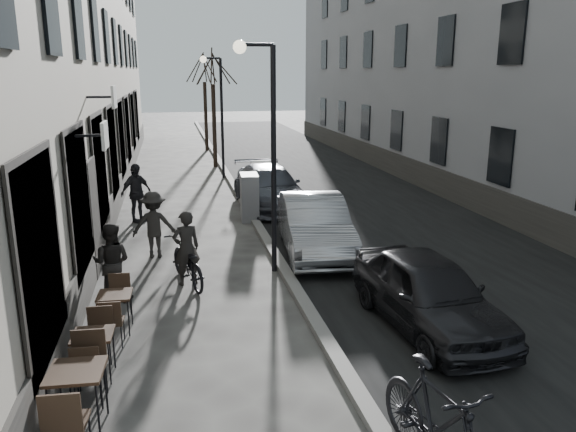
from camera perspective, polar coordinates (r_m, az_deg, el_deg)
name	(u,v)px	position (r m, az deg, el deg)	size (l,w,h in m)	color
ground	(359,426)	(7.81, 7.24, -20.43)	(120.00, 120.00, 0.00)	#3E3C39
road	(322,183)	(23.27, 3.43, 3.38)	(7.30, 60.00, 0.00)	black
kerb	(234,185)	(22.59, -5.55, 3.15)	(0.25, 60.00, 0.12)	slate
streetlamp_near	(266,133)	(12.27, -2.28, 8.38)	(0.90, 0.28, 5.09)	black
streetlamp_far	(217,104)	(24.15, -7.18, 11.25)	(0.90, 0.28, 5.09)	black
tree_near	(212,67)	(27.11, -7.69, 14.75)	(2.40, 2.40, 5.70)	black
tree_far	(204,68)	(33.09, -8.52, 14.64)	(2.40, 2.40, 5.70)	black
bistro_set_a	(78,393)	(7.90, -20.56, -16.49)	(0.72, 1.70, 0.99)	#322216
bistro_set_b	(94,351)	(9.03, -19.09, -12.82)	(0.61, 1.44, 0.85)	#322216
bistro_set_c	(116,309)	(10.41, -17.11, -8.97)	(0.60, 1.42, 0.83)	#322216
utility_cabinet	(249,197)	(17.29, -3.94, 1.92)	(0.53, 0.95, 1.43)	slate
bicycle	(187,262)	(12.25, -10.23, -4.63)	(0.66, 1.90, 1.00)	black
cyclist_rider	(186,248)	(12.15, -10.29, -3.21)	(0.60, 0.39, 1.63)	black
pedestrian_near	(112,262)	(11.68, -17.49, -4.49)	(0.77, 0.60, 1.59)	black
pedestrian_mid	(154,225)	(14.11, -13.45, -0.86)	(1.07, 0.61, 1.65)	black
pedestrian_far	(136,193)	(17.62, -15.17, 2.28)	(1.05, 0.44, 1.79)	black
car_near	(429,293)	(10.30, 14.09, -7.57)	(1.58, 3.93, 1.34)	black
car_mid	(314,225)	(14.12, 2.69, -0.92)	(1.52, 4.35, 1.43)	#9B9EA3
car_far	(269,187)	(18.98, -1.92, 2.96)	(1.90, 4.68, 1.36)	#3D4048
moped	(438,425)	(6.85, 14.96, -19.81)	(0.61, 2.16, 1.30)	black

